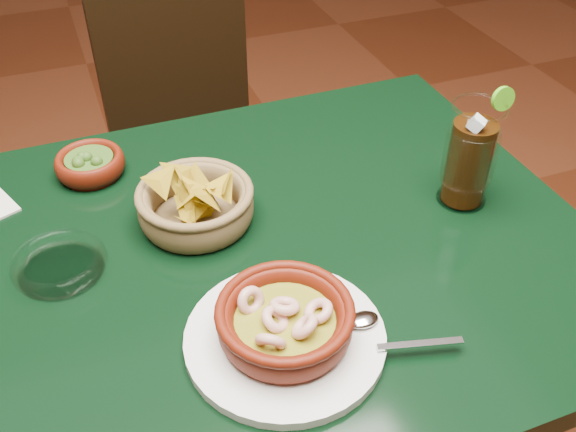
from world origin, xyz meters
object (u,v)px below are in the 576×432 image
object	(u,v)px
dining_table	(199,308)
cola_drink	(470,156)
chip_basket	(196,204)
dining_chair	(195,147)
shrimp_plate	(285,325)

from	to	relation	value
dining_table	cola_drink	xyz separation A→B (m)	(0.44, -0.01, 0.18)
dining_table	chip_basket	world-z (taller)	chip_basket
dining_table	dining_chair	size ratio (longest dim) A/B	1.38
dining_table	shrimp_plate	world-z (taller)	shrimp_plate
dining_chair	chip_basket	world-z (taller)	dining_chair
cola_drink	dining_table	bearing A→B (deg)	178.53
shrimp_plate	dining_chair	bearing A→B (deg)	84.32
dining_chair	shrimp_plate	xyz separation A→B (m)	(-0.09, -0.89, 0.30)
dining_chair	shrimp_plate	size ratio (longest dim) A/B	2.64
dining_chair	chip_basket	size ratio (longest dim) A/B	4.12
dining_table	dining_chair	distance (m)	0.74
cola_drink	shrimp_plate	bearing A→B (deg)	-154.84
dining_table	cola_drink	distance (m)	0.48
shrimp_plate	chip_basket	size ratio (longest dim) A/B	1.56
cola_drink	chip_basket	bearing A→B (deg)	166.51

